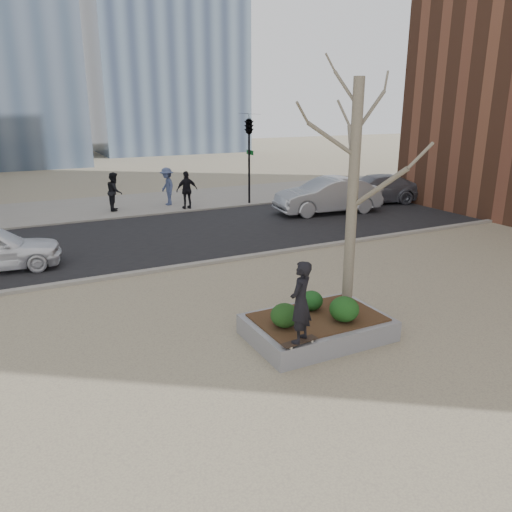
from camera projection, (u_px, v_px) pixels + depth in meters
name	position (u px, v px, depth m)	size (l,w,h in m)	color
ground	(278.00, 346.00, 10.62)	(120.00, 120.00, 0.00)	tan
street	(150.00, 238.00, 19.14)	(60.00, 8.00, 0.02)	black
far_sidewalk	(113.00, 206.00, 25.11)	(60.00, 6.00, 0.02)	gray
planter	(317.00, 328.00, 10.98)	(3.00, 2.00, 0.45)	gray
planter_mulch	(318.00, 317.00, 10.91)	(2.70, 1.70, 0.04)	#382314
sycamore_tree	(355.00, 160.00, 10.63)	(2.80, 2.80, 6.60)	gray
shrub_left	(285.00, 315.00, 10.34)	(0.59, 0.59, 0.50)	#133E15
shrub_middle	(311.00, 300.00, 11.21)	(0.52, 0.52, 0.44)	#143F18
shrub_right	(344.00, 309.00, 10.62)	(0.63, 0.63, 0.54)	#144014
skateboard	(299.00, 343.00, 9.72)	(0.78, 0.20, 0.07)	black
skateboarder	(301.00, 302.00, 9.47)	(0.59, 0.39, 1.63)	black
car_silver	(328.00, 195.00, 23.34)	(1.74, 4.99, 1.64)	#A1A3A9
car_third	(374.00, 189.00, 25.78)	(2.00, 4.91, 1.43)	slate
pedestrian_a	(115.00, 191.00, 23.81)	(0.89, 0.69, 1.82)	black
pedestrian_b	(167.00, 186.00, 25.08)	(1.22, 0.70, 1.88)	#435079
pedestrian_c	(187.00, 190.00, 24.19)	(1.07, 0.45, 1.83)	black
traffic_light_far	(249.00, 159.00, 25.22)	(0.60, 2.48, 4.50)	black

